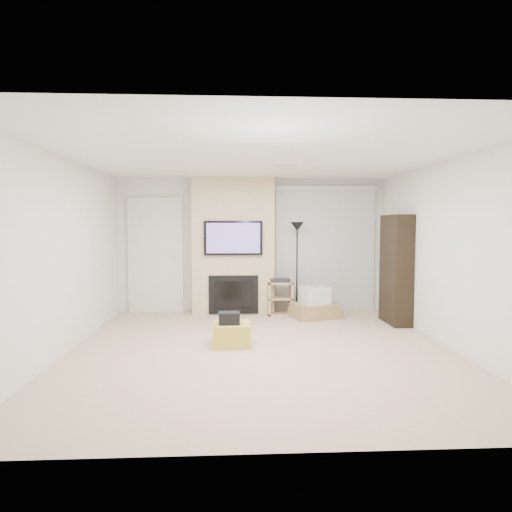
{
  "coord_description": "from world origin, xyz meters",
  "views": [
    {
      "loc": [
        -0.38,
        -5.89,
        1.63
      ],
      "look_at": [
        0.0,
        1.2,
        1.15
      ],
      "focal_mm": 32.0,
      "sensor_mm": 36.0,
      "label": 1
    }
  ],
  "objects": [
    {
      "name": "bookshelf",
      "position": [
        2.34,
        1.49,
        0.9
      ],
      "size": [
        0.3,
        0.8,
        1.8
      ],
      "color": "black",
      "rests_on": "floor"
    },
    {
      "name": "fireplace_wall",
      "position": [
        -0.35,
        2.54,
        1.24
      ],
      "size": [
        1.5,
        0.47,
        2.5
      ],
      "color": "#D4BC8A",
      "rests_on": "floor"
    },
    {
      "name": "wall_left",
      "position": [
        -2.5,
        0.0,
        1.25
      ],
      "size": [
        0.0,
        5.5,
        2.5
      ],
      "primitive_type": "cube",
      "rotation": [
        1.57,
        0.0,
        1.57
      ],
      "color": "white",
      "rests_on": "ground"
    },
    {
      "name": "floor_lamp",
      "position": [
        0.82,
        2.39,
        1.33
      ],
      "size": [
        0.25,
        0.25,
        1.69
      ],
      "color": "black",
      "rests_on": "floor"
    },
    {
      "name": "floor",
      "position": [
        0.0,
        0.0,
        0.0
      ],
      "size": [
        5.0,
        5.5,
        0.0
      ],
      "primitive_type": "cube",
      "color": "#C5AA8B",
      "rests_on": "ground"
    },
    {
      "name": "black_bag",
      "position": [
        -0.42,
        0.19,
        0.38
      ],
      "size": [
        0.29,
        0.23,
        0.16
      ],
      "primitive_type": "cube",
      "rotation": [
        0.0,
        0.0,
        0.03
      ],
      "color": "black",
      "rests_on": "ottoman"
    },
    {
      "name": "av_stand",
      "position": [
        0.5,
        2.33,
        0.35
      ],
      "size": [
        0.45,
        0.38,
        0.66
      ],
      "color": "tan",
      "rests_on": "floor"
    },
    {
      "name": "entry_door",
      "position": [
        -1.8,
        2.71,
        1.05
      ],
      "size": [
        1.02,
        0.11,
        2.14
      ],
      "color": "silver",
      "rests_on": "floor"
    },
    {
      "name": "wall_back",
      "position": [
        0.0,
        2.75,
        1.25
      ],
      "size": [
        5.0,
        0.0,
        2.5
      ],
      "primitive_type": "cube",
      "rotation": [
        1.57,
        0.0,
        0.0
      ],
      "color": "white",
      "rests_on": "ground"
    },
    {
      "name": "vertical_blinds",
      "position": [
        1.4,
        2.7,
        1.27
      ],
      "size": [
        1.98,
        0.1,
        2.37
      ],
      "color": "silver",
      "rests_on": "floor"
    },
    {
      "name": "wall_right",
      "position": [
        2.5,
        0.0,
        1.25
      ],
      "size": [
        0.0,
        5.5,
        2.5
      ],
      "primitive_type": "cube",
      "rotation": [
        1.57,
        0.0,
        1.57
      ],
      "color": "white",
      "rests_on": "ground"
    },
    {
      "name": "wall_front",
      "position": [
        0.0,
        -2.75,
        1.25
      ],
      "size": [
        5.0,
        0.0,
        2.5
      ],
      "primitive_type": "cube",
      "rotation": [
        1.57,
        0.0,
        0.0
      ],
      "color": "white",
      "rests_on": "ground"
    },
    {
      "name": "hvac_vent",
      "position": [
        0.4,
        0.8,
        2.5
      ],
      "size": [
        0.35,
        0.18,
        0.01
      ],
      "primitive_type": "cube",
      "color": "silver",
      "rests_on": "ceiling"
    },
    {
      "name": "box_stack",
      "position": [
        1.09,
        2.02,
        0.21
      ],
      "size": [
        0.97,
        0.83,
        0.55
      ],
      "color": "#A3824E",
      "rests_on": "floor"
    },
    {
      "name": "ottoman",
      "position": [
        -0.39,
        0.23,
        0.15
      ],
      "size": [
        0.52,
        0.52,
        0.3
      ],
      "primitive_type": "cube",
      "rotation": [
        0.0,
        0.0,
        0.03
      ],
      "color": "gold",
      "rests_on": "floor"
    },
    {
      "name": "ceiling",
      "position": [
        0.0,
        0.0,
        2.5
      ],
      "size": [
        5.0,
        5.5,
        0.0
      ],
      "primitive_type": "cube",
      "color": "white",
      "rests_on": "wall_back"
    }
  ]
}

